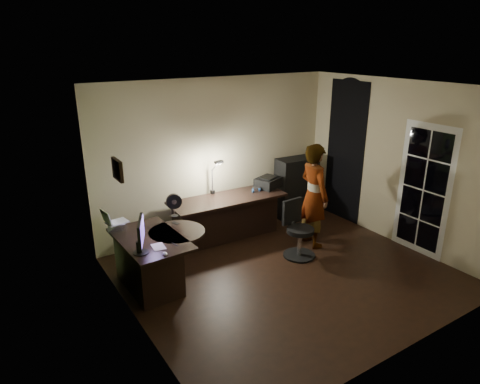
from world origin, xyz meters
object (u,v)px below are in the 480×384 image
desk_left (152,262)px  monitor (140,241)px  person (314,196)px  desk_right (228,218)px  office_chair (300,230)px  cabinet (296,188)px

desk_left → monitor: (-0.26, -0.35, 0.53)m
desk_left → person: (2.75, -0.20, 0.50)m
desk_right → person: bearing=-39.2°
desk_right → office_chair: size_ratio=2.20×
desk_left → desk_right: desk_right is taller
desk_left → monitor: size_ratio=2.60×
cabinet → monitor: cabinet is taller
desk_left → person: size_ratio=0.74×
office_chair → person: person is taller
cabinet → monitor: bearing=-156.7°
person → monitor: bearing=98.5°
desk_right → cabinet: cabinet is taller
monitor → cabinet: bearing=44.0°
desk_right → person: (1.07, -0.95, 0.49)m
desk_right → cabinet: (1.63, 0.15, 0.21)m
desk_left → desk_right: (1.68, 0.75, 0.00)m
desk_left → desk_right: size_ratio=0.64×
cabinet → person: size_ratio=0.67×
desk_right → cabinet: 1.65m
cabinet → desk_right: bearing=-170.7°
desk_left → office_chair: 2.34m
cabinet → person: 1.27m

